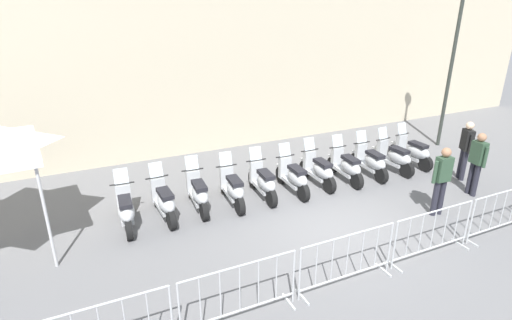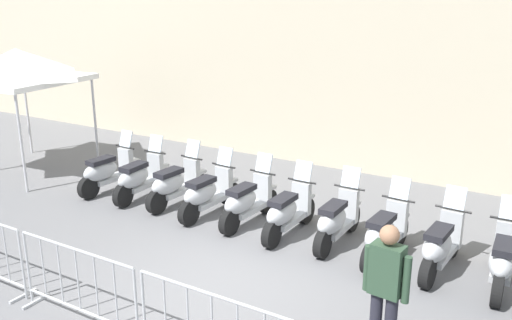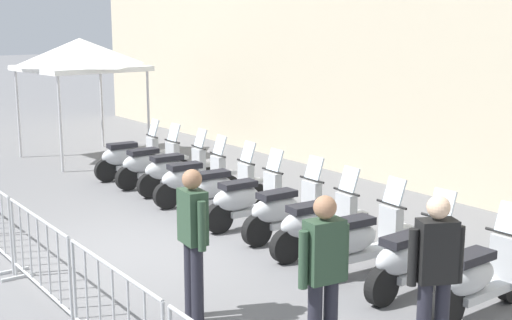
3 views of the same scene
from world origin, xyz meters
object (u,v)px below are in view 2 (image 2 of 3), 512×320
(motorcycle_1, at_px, (140,178))
(motorcycle_6, at_px, (337,220))
(motorcycle_3, at_px, (207,193))
(motorcycle_2, at_px, (175,184))
(motorcycle_4, at_px, (247,202))
(motorcycle_7, at_px, (385,234))
(canopy_tent, at_px, (17,66))
(motorcycle_5, at_px, (288,212))
(motorcycle_0, at_px, (108,171))
(motorcycle_8, at_px, (441,246))
(motorcycle_9, at_px, (503,260))
(barrier_segment_2, at_px, (79,287))
(officer_mid_plaza, at_px, (386,287))

(motorcycle_1, bearing_deg, motorcycle_6, -4.98)
(motorcycle_3, relative_size, motorcycle_6, 1.00)
(motorcycle_2, xyz_separation_m, motorcycle_4, (1.73, -0.25, 0.00))
(motorcycle_7, relative_size, canopy_tent, 0.59)
(motorcycle_3, height_order, motorcycle_5, same)
(motorcycle_1, relative_size, motorcycle_3, 1.00)
(motorcycle_0, bearing_deg, motorcycle_6, -4.71)
(motorcycle_8, relative_size, motorcycle_9, 1.00)
(motorcycle_0, bearing_deg, motorcycle_1, -3.35)
(barrier_segment_2, bearing_deg, motorcycle_3, 95.00)
(motorcycle_4, bearing_deg, motorcycle_0, 174.91)
(motorcycle_4, xyz_separation_m, motorcycle_5, (0.87, -0.15, 0.00))
(motorcycle_4, distance_m, motorcycle_9, 4.37)
(motorcycle_4, xyz_separation_m, motorcycle_6, (1.75, -0.12, 0.00))
(motorcycle_0, relative_size, motorcycle_1, 1.00)
(motorcycle_3, relative_size, officer_mid_plaza, 0.99)
(motorcycle_2, bearing_deg, motorcycle_3, -12.93)
(motorcycle_5, xyz_separation_m, officer_mid_plaza, (2.31, -2.76, 0.53))
(motorcycle_2, bearing_deg, motorcycle_5, -8.76)
(motorcycle_1, relative_size, motorcycle_7, 1.00)
(motorcycle_3, xyz_separation_m, officer_mid_plaza, (4.05, -2.96, 0.53))
(motorcycle_5, height_order, barrier_segment_2, motorcycle_5)
(motorcycle_1, bearing_deg, motorcycle_7, -6.21)
(motorcycle_0, distance_m, motorcycle_6, 5.24)
(motorcycle_7, bearing_deg, barrier_segment_2, -132.16)
(motorcycle_3, relative_size, barrier_segment_2, 0.86)
(motorcycle_1, height_order, motorcycle_6, same)
(motorcycle_2, distance_m, motorcycle_8, 5.24)
(motorcycle_6, bearing_deg, motorcycle_3, 176.17)
(motorcycle_2, height_order, motorcycle_9, same)
(motorcycle_6, height_order, motorcycle_9, same)
(motorcycle_7, height_order, canopy_tent, canopy_tent)
(motorcycle_8, bearing_deg, motorcycle_7, 174.96)
(motorcycle_1, height_order, officer_mid_plaza, officer_mid_plaza)
(motorcycle_5, distance_m, canopy_tent, 7.42)
(motorcycle_0, relative_size, motorcycle_7, 1.00)
(motorcycle_1, distance_m, motorcycle_5, 3.49)
(motorcycle_0, distance_m, motorcycle_2, 1.75)
(motorcycle_2, relative_size, officer_mid_plaza, 0.99)
(motorcycle_5, height_order, officer_mid_plaza, officer_mid_plaza)
(motorcycle_0, height_order, officer_mid_plaza, officer_mid_plaza)
(motorcycle_6, xyz_separation_m, motorcycle_7, (0.85, -0.19, 0.00))
(motorcycle_1, xyz_separation_m, motorcycle_8, (6.07, -0.64, 0.00))
(motorcycle_4, height_order, canopy_tent, canopy_tent)
(motorcycle_1, distance_m, officer_mid_plaza, 6.60)
(motorcycle_0, bearing_deg, motorcycle_4, -5.09)
(motorcycle_1, distance_m, motorcycle_9, 6.99)
(motorcycle_6, bearing_deg, officer_mid_plaza, -62.81)
(motorcycle_6, height_order, motorcycle_8, same)
(motorcycle_8, xyz_separation_m, officer_mid_plaza, (-0.29, -2.52, 0.53))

